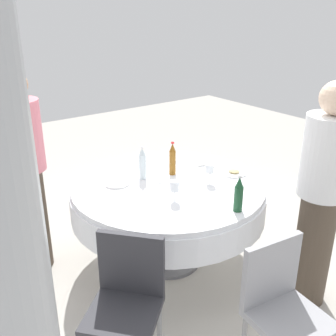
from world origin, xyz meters
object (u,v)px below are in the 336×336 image
Objects in this scene: dining_table at (168,199)px; person_outer at (322,195)px; bottle_amber_outer at (173,159)px; plate_south at (117,183)px; bottle_dark_green_east at (239,195)px; wine_glass_front at (210,170)px; plate_left at (234,173)px; person_east at (25,171)px; chair_mid at (281,302)px; bottle_clear_far at (142,164)px; wine_glass_north at (175,187)px; chair_rear at (127,296)px.

person_outer reaches higher than dining_table.
bottle_amber_outer is 0.51m from plate_south.
bottle_dark_green_east is at bearing -67.55° from person_outer.
plate_south is at bearing -124.01° from wine_glass_front.
person_east reaches higher than plate_left.
bottle_dark_green_east is 0.50m from wine_glass_front.
person_east reaches higher than bottle_dark_green_east.
bottle_dark_green_east is 0.78m from chair_mid.
person_east is at bearing -60.88° from chair_mid.
bottle_clear_far is at bearing -119.73° from plate_left.
plate_south is (-0.51, -0.20, -0.11)m from wine_glass_north.
bottle_dark_green_east is 1.69× the size of wine_glass_front.
person_outer is at bearing -151.52° from chair_mid.
bottle_amber_outer is 1.44× the size of plate_south.
plate_left is 1.53m from chair_rear.
plate_south is at bearing -96.63° from bottle_clear_far.
chair_rear reaches higher than plate_left.
chair_rear is at bearing -142.04° from person_east.
bottle_clear_far reaches higher than wine_glass_front.
chair_rear is (0.06, -0.95, -0.35)m from bottle_dark_green_east.
bottle_dark_green_east is 1.71× the size of wine_glass_north.
wine_glass_north is 0.73m from plate_left.
chair_rear is (0.73, -0.84, -0.08)m from dining_table.
bottle_dark_green_east is 0.47m from wine_glass_north.
plate_left is 0.24× the size of chair_rear.
person_outer is (0.83, 0.28, 0.02)m from wine_glass_front.
bottle_clear_far is at bearing 83.37° from plate_south.
dining_table is 5.87× the size of bottle_dark_green_east.
wine_glass_north is at bearing -78.37° from wine_glass_front.
plate_left is 0.24× the size of chair_mid.
plate_south is 0.12× the size of person_outer.
person_east is at bearing -114.53° from bottle_amber_outer.
dining_table is at bearing 152.23° from wine_glass_north.
chair_rear is (0.45, -0.69, -0.34)m from wine_glass_north.
person_outer is (1.15, 0.41, -0.00)m from bottle_amber_outer.
bottle_amber_outer reaches higher than chair_mid.
bottle_amber_outer reaches higher than wine_glass_front.
wine_glass_front reaches higher than dining_table.
dining_table is 0.44m from plate_south.
bottle_dark_green_east reaches higher than dining_table.
dining_table is 5.46× the size of bottle_amber_outer.
dining_table is 0.40m from wine_glass_north.
bottle_amber_outer reaches higher than chair_rear.
plate_left is (0.39, 0.68, -0.12)m from bottle_clear_far.
bottle_amber_outer is 0.26m from bottle_clear_far.
bottle_amber_outer is at bearing 132.22° from dining_table.
dining_table is at bearing -90.00° from chair_rear.
chair_rear is (0.96, -0.50, -0.23)m from plate_south.
person_east is at bearing -116.92° from bottle_clear_far.
chair_mid is (1.43, -0.31, -0.36)m from bottle_amber_outer.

